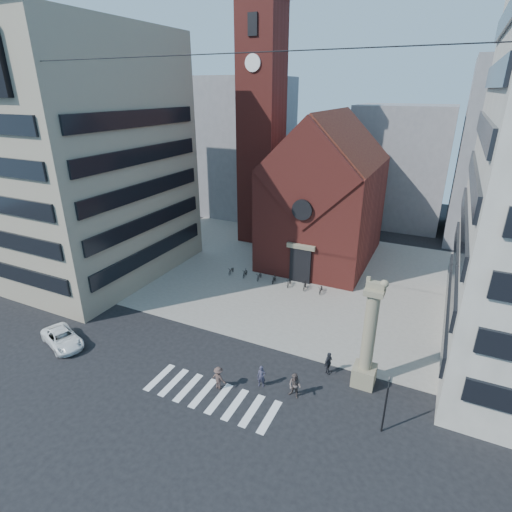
% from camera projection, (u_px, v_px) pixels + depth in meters
% --- Properties ---
extents(ground, '(120.00, 120.00, 0.00)m').
position_uv_depth(ground, '(225.00, 369.00, 31.04)').
color(ground, black).
rests_on(ground, ground).
extents(piazza, '(46.00, 30.00, 0.05)m').
position_uv_depth(piazza, '(306.00, 274.00, 46.82)').
color(piazza, gray).
rests_on(piazza, ground).
extents(zebra_crossing, '(10.20, 3.20, 0.01)m').
position_uv_depth(zebra_crossing, '(211.00, 396.00, 28.32)').
color(zebra_crossing, white).
rests_on(zebra_crossing, ground).
extents(church, '(12.00, 16.65, 18.00)m').
position_uv_depth(church, '(325.00, 197.00, 48.76)').
color(church, maroon).
rests_on(church, ground).
extents(campanile, '(5.50, 5.50, 31.20)m').
position_uv_depth(campanile, '(262.00, 125.00, 52.22)').
color(campanile, maroon).
rests_on(campanile, ground).
extents(building_left, '(18.00, 20.00, 26.00)m').
position_uv_depth(building_left, '(78.00, 159.00, 43.92)').
color(building_left, gray).
rests_on(building_left, ground).
extents(bg_block_left, '(16.00, 14.00, 22.00)m').
position_uv_depth(bg_block_left, '(238.00, 147.00, 68.03)').
color(bg_block_left, gray).
rests_on(bg_block_left, ground).
extents(bg_block_mid, '(14.00, 12.00, 18.00)m').
position_uv_depth(bg_block_mid, '(399.00, 166.00, 62.56)').
color(bg_block_mid, gray).
rests_on(bg_block_mid, ground).
extents(lion_column, '(1.63, 1.60, 8.68)m').
position_uv_depth(lion_column, '(368.00, 344.00, 28.19)').
color(lion_column, gray).
rests_on(lion_column, ground).
extents(traffic_light, '(0.13, 0.16, 4.30)m').
position_uv_depth(traffic_light, '(386.00, 403.00, 24.53)').
color(traffic_light, black).
rests_on(traffic_light, ground).
extents(white_car, '(5.22, 3.67, 1.32)m').
position_uv_depth(white_car, '(62.00, 338.00, 33.72)').
color(white_car, white).
rests_on(white_car, ground).
extents(pedestrian_0, '(0.70, 0.53, 1.72)m').
position_uv_depth(pedestrian_0, '(261.00, 376.00, 28.94)').
color(pedestrian_0, '#323043').
rests_on(pedestrian_0, ground).
extents(pedestrian_1, '(1.05, 0.88, 1.94)m').
position_uv_depth(pedestrian_1, '(295.00, 386.00, 27.87)').
color(pedestrian_1, '#554744').
rests_on(pedestrian_1, ground).
extents(pedestrian_2, '(0.72, 1.16, 1.85)m').
position_uv_depth(pedestrian_2, '(328.00, 363.00, 30.25)').
color(pedestrian_2, '#25262C').
rests_on(pedestrian_2, ground).
extents(pedestrian_3, '(1.23, 0.79, 1.80)m').
position_uv_depth(pedestrian_3, '(219.00, 378.00, 28.73)').
color(pedestrian_3, '#4D3833').
rests_on(pedestrian_3, ground).
extents(scooter_0, '(0.72, 1.59, 0.81)m').
position_uv_depth(scooter_0, '(231.00, 270.00, 46.85)').
color(scooter_0, black).
rests_on(scooter_0, piazza).
extents(scooter_1, '(0.60, 1.54, 0.90)m').
position_uv_depth(scooter_1, '(245.00, 273.00, 46.10)').
color(scooter_1, black).
rests_on(scooter_1, piazza).
extents(scooter_2, '(0.72, 1.59, 0.81)m').
position_uv_depth(scooter_2, '(259.00, 276.00, 45.39)').
color(scooter_2, black).
rests_on(scooter_2, piazza).
extents(scooter_3, '(0.60, 1.54, 0.90)m').
position_uv_depth(scooter_3, '(274.00, 279.00, 44.65)').
color(scooter_3, black).
rests_on(scooter_3, piazza).
extents(scooter_4, '(0.72, 1.59, 0.81)m').
position_uv_depth(scooter_4, '(289.00, 282.00, 43.94)').
color(scooter_4, black).
rests_on(scooter_4, piazza).
extents(scooter_5, '(0.60, 1.54, 0.90)m').
position_uv_depth(scooter_5, '(305.00, 285.00, 43.20)').
color(scooter_5, black).
rests_on(scooter_5, piazza).
extents(scooter_6, '(0.72, 1.59, 0.81)m').
position_uv_depth(scooter_6, '(321.00, 289.00, 42.49)').
color(scooter_6, black).
rests_on(scooter_6, piazza).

